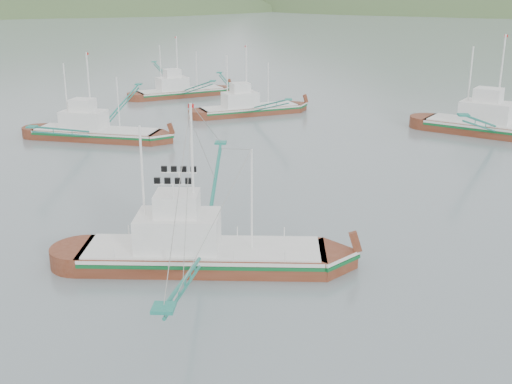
# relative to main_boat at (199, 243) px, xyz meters

# --- Properties ---
(ground) EXTENTS (1200.00, 1200.00, 0.00)m
(ground) POSITION_rel_main_boat_xyz_m (3.13, -1.35, -1.52)
(ground) COLOR slate
(ground) RESTS_ON ground
(main_boat) EXTENTS (14.58, 26.28, 10.63)m
(main_boat) POSITION_rel_main_boat_xyz_m (0.00, 0.00, 0.00)
(main_boat) COLOR #5E2713
(main_boat) RESTS_ON ground
(bg_boat_far) EXTENTS (13.34, 21.81, 9.35)m
(bg_boat_far) POSITION_rel_main_boat_xyz_m (-0.02, 45.61, 0.39)
(bg_boat_far) COLOR #5E2713
(bg_boat_far) RESTS_ON ground
(bg_boat_right) EXTENTS (19.33, 26.73, 11.75)m
(bg_boat_right) POSITION_rel_main_boat_xyz_m (28.06, 35.26, 0.94)
(bg_boat_right) COLOR #5E2713
(bg_boat_right) RESTS_ON ground
(bg_boat_left) EXTENTS (13.95, 24.39, 9.94)m
(bg_boat_left) POSITION_rel_main_boat_xyz_m (-15.60, 31.27, 0.09)
(bg_boat_left) COLOR #5E2713
(bg_boat_left) RESTS_ON ground
(bg_boat_extra) EXTENTS (15.45, 21.23, 9.35)m
(bg_boat_extra) POSITION_rel_main_boat_xyz_m (-10.90, 58.10, 0.44)
(bg_boat_extra) COLOR #5E2713
(bg_boat_extra) RESTS_ON ground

